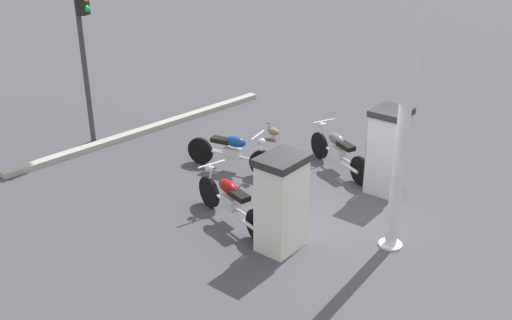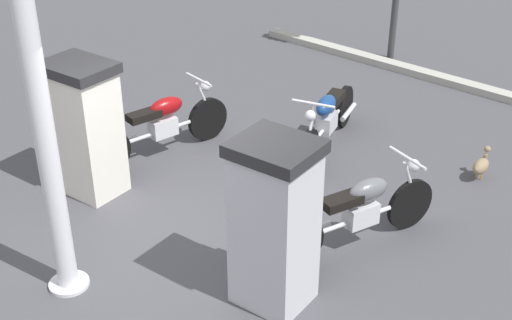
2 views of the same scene
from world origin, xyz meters
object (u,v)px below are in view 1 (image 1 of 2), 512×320
(fuel_pump_near, at_px, (387,150))
(wandering_duck, at_px, (273,131))
(roadside_traffic_light, at_px, (84,36))
(canopy_support_pole, at_px, (402,138))
(fuel_pump_far, at_px, (281,203))
(motorcycle_far_pump, at_px, (231,200))
(motorcycle_extra, at_px, (232,151))
(motorcycle_near_pump, at_px, (338,150))

(fuel_pump_near, relative_size, wandering_duck, 4.16)
(roadside_traffic_light, height_order, canopy_support_pole, canopy_support_pole)
(wandering_duck, bearing_deg, fuel_pump_near, 173.65)
(fuel_pump_far, relative_size, motorcycle_far_pump, 0.77)
(fuel_pump_far, xyz_separation_m, motorcycle_extra, (2.80, -1.44, -0.40))
(fuel_pump_far, height_order, roadside_traffic_light, roadside_traffic_light)
(wandering_duck, bearing_deg, motorcycle_near_pump, 172.40)
(motorcycle_extra, xyz_separation_m, canopy_support_pole, (-4.06, 0.08, 1.51))
(fuel_pump_far, bearing_deg, motorcycle_near_pump, -67.69)
(motorcycle_near_pump, bearing_deg, fuel_pump_near, 175.86)
(motorcycle_far_pump, xyz_separation_m, roadside_traffic_light, (5.10, -0.23, 2.09))
(roadside_traffic_light, bearing_deg, canopy_support_pole, -171.12)
(motorcycle_near_pump, xyz_separation_m, motorcycle_extra, (1.55, 1.63, -0.02))
(motorcycle_near_pump, distance_m, motorcycle_extra, 2.25)
(roadside_traffic_light, bearing_deg, fuel_pump_far, 178.33)
(fuel_pump_near, distance_m, roadside_traffic_light, 7.07)
(canopy_support_pole, bearing_deg, motorcycle_near_pump, -34.22)
(wandering_duck, xyz_separation_m, canopy_support_pole, (-4.73, 2.00, 1.75))
(motorcycle_far_pump, bearing_deg, motorcycle_near_pump, -88.40)
(wandering_duck, relative_size, canopy_support_pole, 0.10)
(fuel_pump_near, bearing_deg, motorcycle_extra, 28.73)
(wandering_duck, height_order, roadside_traffic_light, roadside_traffic_light)
(fuel_pump_near, relative_size, motorcycle_near_pump, 0.85)
(motorcycle_far_pump, bearing_deg, wandering_duck, -56.03)
(motorcycle_extra, height_order, canopy_support_pole, canopy_support_pole)
(motorcycle_extra, relative_size, wandering_duck, 4.92)
(canopy_support_pole, bearing_deg, motorcycle_extra, -1.14)
(wandering_duck, distance_m, canopy_support_pole, 5.42)
(fuel_pump_near, xyz_separation_m, canopy_support_pole, (-1.25, 1.62, 1.08))
(motorcycle_near_pump, distance_m, canopy_support_pole, 3.38)
(fuel_pump_near, bearing_deg, motorcycle_near_pump, -4.14)
(wandering_duck, bearing_deg, motorcycle_extra, 109.14)
(motorcycle_extra, relative_size, roadside_traffic_light, 0.54)
(roadside_traffic_light, distance_m, canopy_support_pole, 7.64)
(motorcycle_far_pump, bearing_deg, fuel_pump_near, -111.17)
(motorcycle_extra, xyz_separation_m, roadside_traffic_light, (3.47, 1.26, 2.10))
(motorcycle_far_pump, bearing_deg, fuel_pump_far, -177.55)
(roadside_traffic_light, relative_size, canopy_support_pole, 0.92)
(fuel_pump_near, height_order, motorcycle_far_pump, fuel_pump_near)
(motorcycle_far_pump, xyz_separation_m, wandering_duck, (2.30, -3.41, -0.25))
(fuel_pump_far, bearing_deg, fuel_pump_near, -90.00)
(fuel_pump_near, xyz_separation_m, roadside_traffic_light, (6.28, 2.79, 1.67))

